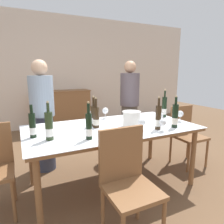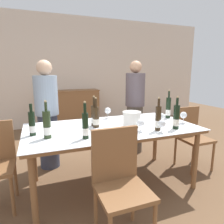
% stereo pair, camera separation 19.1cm
% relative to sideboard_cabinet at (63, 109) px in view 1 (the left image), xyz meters
% --- Properties ---
extents(ground_plane, '(12.00, 12.00, 0.00)m').
position_rel_sideboard_cabinet_xyz_m(ground_plane, '(-0.03, -2.90, -0.48)').
color(ground_plane, brown).
extents(back_wall, '(8.00, 0.10, 2.80)m').
position_rel_sideboard_cabinet_xyz_m(back_wall, '(-0.03, 0.29, 0.92)').
color(back_wall, beige).
rests_on(back_wall, ground_plane).
extents(sideboard_cabinet, '(1.35, 0.46, 0.96)m').
position_rel_sideboard_cabinet_xyz_m(sideboard_cabinet, '(0.00, 0.00, 0.00)').
color(sideboard_cabinet, brown).
rests_on(sideboard_cabinet, ground_plane).
extents(dining_table, '(2.02, 1.06, 0.77)m').
position_rel_sideboard_cabinet_xyz_m(dining_table, '(-0.03, -2.90, 0.22)').
color(dining_table, brown).
rests_on(dining_table, ground_plane).
extents(ice_bucket, '(0.22, 0.22, 0.18)m').
position_rel_sideboard_cabinet_xyz_m(ice_bucket, '(0.20, -2.97, 0.38)').
color(ice_bucket, white).
rests_on(ice_bucket, dining_table).
extents(wine_bottle_0, '(0.06, 0.06, 0.37)m').
position_rel_sideboard_cabinet_xyz_m(wine_bottle_0, '(-0.42, -3.21, 0.42)').
color(wine_bottle_0, black).
rests_on(wine_bottle_0, dining_table).
extents(wine_bottle_1, '(0.07, 0.07, 0.40)m').
position_rel_sideboard_cabinet_xyz_m(wine_bottle_1, '(0.89, -2.76, 0.43)').
color(wine_bottle_1, black).
rests_on(wine_bottle_1, dining_table).
extents(wine_bottle_2, '(0.08, 0.08, 0.37)m').
position_rel_sideboard_cabinet_xyz_m(wine_bottle_2, '(-0.21, -2.77, 0.41)').
color(wine_bottle_2, '#332314').
rests_on(wine_bottle_2, dining_table).
extents(wine_bottle_3, '(0.07, 0.07, 0.33)m').
position_rel_sideboard_cabinet_xyz_m(wine_bottle_3, '(-0.92, -2.92, 0.41)').
color(wine_bottle_3, black).
rests_on(wine_bottle_3, dining_table).
extents(wine_bottle_4, '(0.07, 0.07, 0.38)m').
position_rel_sideboard_cabinet_xyz_m(wine_bottle_4, '(0.63, -3.25, 0.42)').
color(wine_bottle_4, black).
rests_on(wine_bottle_4, dining_table).
extents(wine_bottle_5, '(0.08, 0.08, 0.38)m').
position_rel_sideboard_cabinet_xyz_m(wine_bottle_5, '(-0.78, -3.07, 0.42)').
color(wine_bottle_5, '#28381E').
rests_on(wine_bottle_5, dining_table).
extents(wine_bottle_6, '(0.08, 0.08, 0.36)m').
position_rel_sideboard_cabinet_xyz_m(wine_bottle_6, '(-0.21, -2.86, 0.41)').
color(wine_bottle_6, '#332314').
rests_on(wine_bottle_6, dining_table).
extents(wine_bottle_7, '(0.07, 0.07, 0.38)m').
position_rel_sideboard_cabinet_xyz_m(wine_bottle_7, '(0.40, -3.23, 0.42)').
color(wine_bottle_7, '#332314').
rests_on(wine_bottle_7, dining_table).
extents(wine_glass_0, '(0.09, 0.09, 0.16)m').
position_rel_sideboard_cabinet_xyz_m(wine_glass_0, '(0.07, -2.48, 0.40)').
color(wine_glass_0, white).
rests_on(wine_glass_0, dining_table).
extents(wine_glass_1, '(0.08, 0.08, 0.15)m').
position_rel_sideboard_cabinet_xyz_m(wine_glass_1, '(0.89, -3.07, 0.39)').
color(wine_glass_1, white).
rests_on(wine_glass_1, dining_table).
extents(wine_glass_2, '(0.08, 0.08, 0.14)m').
position_rel_sideboard_cabinet_xyz_m(wine_glass_2, '(0.40, -3.32, 0.38)').
color(wine_glass_2, white).
rests_on(wine_glass_2, dining_table).
extents(wine_glass_3, '(0.08, 0.08, 0.14)m').
position_rel_sideboard_cabinet_xyz_m(wine_glass_3, '(-0.13, -2.49, 0.38)').
color(wine_glass_3, white).
rests_on(wine_glass_3, dining_table).
extents(wine_glass_4, '(0.09, 0.09, 0.14)m').
position_rel_sideboard_cabinet_xyz_m(wine_glass_4, '(0.59, -3.03, 0.38)').
color(wine_glass_4, white).
rests_on(wine_glass_4, dining_table).
extents(wine_glass_5, '(0.08, 0.08, 0.14)m').
position_rel_sideboard_cabinet_xyz_m(wine_glass_5, '(0.20, -3.20, 0.38)').
color(wine_glass_5, white).
rests_on(wine_glass_5, dining_table).
extents(chair_right_end, '(0.42, 0.42, 0.89)m').
position_rel_sideboard_cabinet_xyz_m(chair_right_end, '(1.28, -2.82, 0.04)').
color(chair_right_end, brown).
rests_on(chair_right_end, ground_plane).
extents(chair_near_front, '(0.42, 0.42, 0.95)m').
position_rel_sideboard_cabinet_xyz_m(chair_near_front, '(-0.25, -3.66, 0.06)').
color(chair_near_front, brown).
rests_on(chair_near_front, ground_plane).
extents(person_host, '(0.33, 0.33, 1.58)m').
position_rel_sideboard_cabinet_xyz_m(person_host, '(-0.72, -2.10, 0.31)').
color(person_host, '#383F56').
rests_on(person_host, ground_plane).
extents(person_guest_left, '(0.33, 0.33, 1.60)m').
position_rel_sideboard_cabinet_xyz_m(person_guest_left, '(0.74, -2.02, 0.32)').
color(person_guest_left, '#51473D').
rests_on(person_guest_left, ground_plane).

